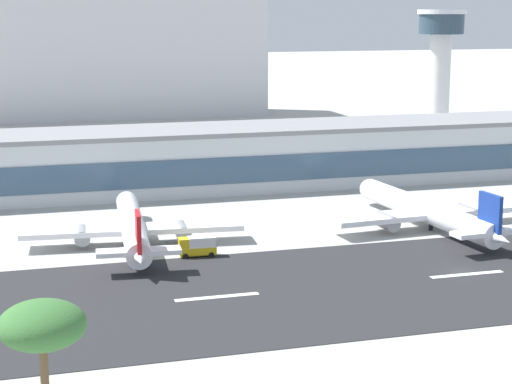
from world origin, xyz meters
TOP-DOWN VIEW (x-y plane):
  - ground_plane at (0.00, 0.00)m, footprint 1400.00×1400.00m
  - runway_strip at (0.00, -1.84)m, footprint 800.00×42.39m
  - runway_centreline_dash_3 at (-38.89, -1.84)m, footprint 12.00×1.20m
  - runway_centreline_dash_4 at (-0.03, -1.84)m, footprint 12.00×1.20m
  - terminal_building at (-18.85, 75.08)m, footprint 211.68×22.29m
  - control_tower at (49.68, 103.92)m, footprint 13.09×13.09m
  - distant_hotel_block at (-32.00, 218.24)m, footprint 127.68×26.59m
  - airliner_red_tail_gate_0 at (-45.88, 29.07)m, footprint 37.88×45.76m
  - airliner_navy_tail_gate_1 at (7.63, 25.34)m, footprint 38.55×48.34m
  - service_box_truck_1 at (-36.90, 19.68)m, footprint 6.14×2.99m
  - palm_tree_1 at (-64.46, -46.70)m, footprint 7.26×7.26m

SIDE VIEW (x-z plane):
  - ground_plane at x=0.00m, z-range 0.00..0.00m
  - runway_strip at x=0.00m, z-range 0.00..0.08m
  - runway_centreline_dash_3 at x=-38.89m, z-range 0.08..0.09m
  - runway_centreline_dash_4 at x=-0.03m, z-range 0.08..0.09m
  - service_box_truck_1 at x=-36.90m, z-range 0.16..3.41m
  - airliner_red_tail_gate_0 at x=-45.88m, z-range -1.73..7.83m
  - airliner_navy_tail_gate_1 at x=7.63m, z-range -1.83..8.27m
  - terminal_building at x=-18.85m, z-range 0.00..13.65m
  - palm_tree_1 at x=-64.46m, z-range 5.85..21.99m
  - distant_hotel_block at x=-32.00m, z-range 0.00..43.23m
  - control_tower at x=49.68m, z-range 6.02..45.34m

